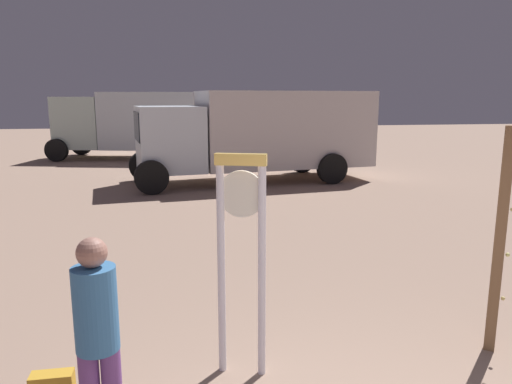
% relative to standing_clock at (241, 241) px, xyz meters
% --- Properties ---
extents(standing_clock, '(0.45, 0.22, 2.04)m').
position_rel_standing_clock_xyz_m(standing_clock, '(0.00, 0.00, 0.00)').
color(standing_clock, silver).
rests_on(standing_clock, ground_plane).
extents(person_near_clock, '(0.30, 0.30, 1.58)m').
position_rel_standing_clock_xyz_m(person_near_clock, '(-1.14, -0.79, -0.38)').
color(person_near_clock, '#72428B').
rests_on(person_near_clock, ground_plane).
extents(box_truck_near, '(7.44, 3.35, 2.70)m').
position_rel_standing_clock_xyz_m(box_truck_near, '(2.07, 10.26, 0.24)').
color(box_truck_near, silver).
rests_on(box_truck_near, ground_plane).
extents(box_truck_far, '(7.31, 4.03, 2.72)m').
position_rel_standing_clock_xyz_m(box_truck_far, '(-1.75, 16.45, 0.28)').
color(box_truck_far, silver).
rests_on(box_truck_far, ground_plane).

